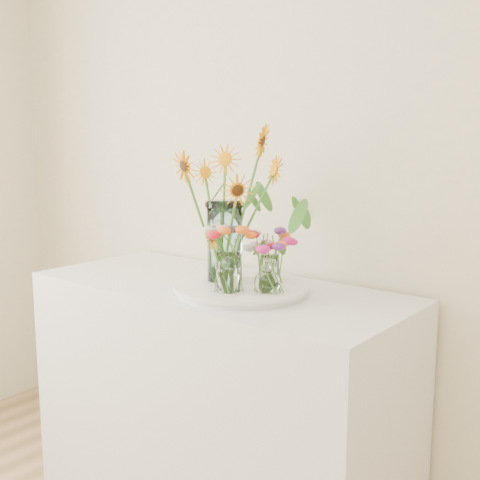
{
  "coord_description": "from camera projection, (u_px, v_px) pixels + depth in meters",
  "views": [
    {
      "loc": [
        0.99,
        0.35,
        1.41
      ],
      "look_at": [
        -0.26,
        1.9,
        1.08
      ],
      "focal_mm": 45.0,
      "sensor_mm": 36.0,
      "label": 1
    }
  ],
  "objects": [
    {
      "name": "wildflower_posy_c",
      "position": [
        270.0,
        257.0,
        2.04
      ],
      "size": [
        0.21,
        0.21,
        0.19
      ],
      "primitive_type": null,
      "color": "orange",
      "rests_on": "tray"
    },
    {
      "name": "wildflower_posy_b",
      "position": [
        267.0,
        261.0,
        1.92
      ],
      "size": [
        0.23,
        0.23,
        0.21
      ],
      "primitive_type": null,
      "color": "orange",
      "rests_on": "tray"
    },
    {
      "name": "small_vase_c",
      "position": [
        270.0,
        270.0,
        2.05
      ],
      "size": [
        0.08,
        0.08,
        0.1
      ],
      "primitive_type": "cylinder",
      "rotation": [
        0.0,
        0.0,
        0.41
      ],
      "color": "white",
      "rests_on": "tray"
    },
    {
      "name": "small_vase_a",
      "position": [
        228.0,
        272.0,
        1.94
      ],
      "size": [
        0.1,
        0.1,
        0.14
      ],
      "primitive_type": "cylinder",
      "rotation": [
        0.0,
        0.0,
        0.28
      ],
      "color": "white",
      "rests_on": "tray"
    },
    {
      "name": "wildflower_posy_a",
      "position": [
        228.0,
        259.0,
        1.93
      ],
      "size": [
        0.19,
        0.19,
        0.23
      ],
      "primitive_type": null,
      "color": "orange",
      "rests_on": "tray"
    },
    {
      "name": "small_vase_b",
      "position": [
        267.0,
        275.0,
        1.93
      ],
      "size": [
        0.1,
        0.1,
        0.12
      ],
      "primitive_type": null,
      "rotation": [
        0.0,
        0.0,
        0.19
      ],
      "color": "white",
      "rests_on": "tray"
    },
    {
      "name": "counter",
      "position": [
        217.0,
        403.0,
        2.23
      ],
      "size": [
        1.4,
        0.6,
        0.9
      ],
      "primitive_type": "cube",
      "color": "white",
      "rests_on": "ground_plane"
    },
    {
      "name": "tray",
      "position": [
        241.0,
        289.0,
        2.05
      ],
      "size": [
        0.44,
        0.44,
        0.02
      ],
      "primitive_type": "cylinder",
      "color": "white",
      "rests_on": "counter"
    },
    {
      "name": "mason_jar",
      "position": [
        225.0,
        241.0,
        2.08
      ],
      "size": [
        0.15,
        0.15,
        0.28
      ],
      "primitive_type": "cylinder",
      "rotation": [
        0.0,
        0.0,
        -0.3
      ],
      "color": "#AEDEDE",
      "rests_on": "tray"
    },
    {
      "name": "sunflower_bouquet",
      "position": [
        224.0,
        204.0,
        2.06
      ],
      "size": [
        0.91,
        0.91,
        0.55
      ],
      "primitive_type": null,
      "rotation": [
        0.0,
        0.0,
        -0.3
      ],
      "color": "#FF9D05",
      "rests_on": "tray"
    }
  ]
}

